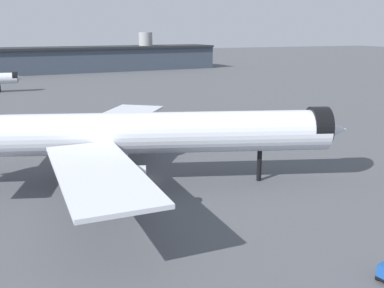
# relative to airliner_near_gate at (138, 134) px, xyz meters

# --- Properties ---
(ground) EXTENTS (900.00, 900.00, 0.00)m
(ground) POSITION_rel_airliner_near_gate_xyz_m (1.40, 1.44, -7.93)
(ground) COLOR #4C4F54
(airliner_near_gate) EXTENTS (63.66, 56.74, 18.01)m
(airliner_near_gate) POSITION_rel_airliner_near_gate_xyz_m (0.00, 0.00, 0.00)
(airliner_near_gate) COLOR silver
(airliner_near_gate) RESTS_ON ground
(terminal_building) EXTENTS (166.05, 36.18, 21.35)m
(terminal_building) POSITION_rel_airliner_near_gate_xyz_m (15.39, 191.83, -0.93)
(terminal_building) COLOR #3D4756
(terminal_building) RESTS_ON ground
(traffic_cone_near_nose) EXTENTS (0.57, 0.57, 0.71)m
(traffic_cone_near_nose) POSITION_rel_airliner_near_gate_xyz_m (-6.94, 35.75, -7.58)
(traffic_cone_near_nose) COLOR #F2600C
(traffic_cone_near_nose) RESTS_ON ground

